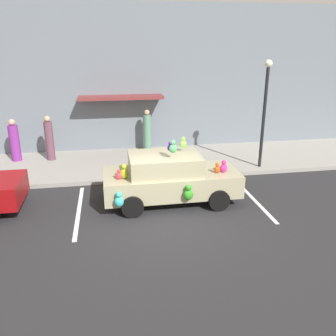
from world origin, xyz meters
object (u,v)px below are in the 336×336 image
(street_lamp_post, at_px, (265,104))
(pedestrian_walking_past, at_px, (49,139))
(teddy_bear_on_sidewalk, at_px, (162,160))
(plush_covered_car, at_px, (170,178))
(pedestrian_near_shopfront, at_px, (147,132))
(pedestrian_by_lamp, at_px, (15,142))

(street_lamp_post, distance_m, pedestrian_walking_past, 8.67)
(teddy_bear_on_sidewalk, xyz_separation_m, street_lamp_post, (3.83, -0.41, 2.13))
(teddy_bear_on_sidewalk, xyz_separation_m, pedestrian_walking_past, (-4.37, 1.91, 0.53))
(plush_covered_car, height_order, pedestrian_near_shopfront, plush_covered_car)
(street_lamp_post, bearing_deg, pedestrian_by_lamp, 165.74)
(pedestrian_by_lamp, bearing_deg, teddy_bear_on_sidewalk, -19.43)
(plush_covered_car, relative_size, pedestrian_by_lamp, 2.40)
(teddy_bear_on_sidewalk, distance_m, pedestrian_by_lamp, 6.12)
(pedestrian_walking_past, bearing_deg, teddy_bear_on_sidewalk, -23.58)
(plush_covered_car, distance_m, pedestrian_near_shopfront, 5.18)
(teddy_bear_on_sidewalk, relative_size, pedestrian_by_lamp, 0.42)
(street_lamp_post, height_order, pedestrian_near_shopfront, street_lamp_post)
(pedestrian_by_lamp, bearing_deg, street_lamp_post, -14.26)
(plush_covered_car, xyz_separation_m, pedestrian_walking_past, (-4.19, 4.61, 0.21))
(street_lamp_post, relative_size, pedestrian_walking_past, 2.20)
(pedestrian_walking_past, bearing_deg, pedestrian_near_shopfront, 7.89)
(street_lamp_post, bearing_deg, teddy_bear_on_sidewalk, 173.96)
(plush_covered_car, xyz_separation_m, teddy_bear_on_sidewalk, (0.18, 2.70, -0.31))
(plush_covered_car, distance_m, teddy_bear_on_sidewalk, 2.72)
(plush_covered_car, relative_size, teddy_bear_on_sidewalk, 5.75)
(pedestrian_by_lamp, bearing_deg, plush_covered_car, -40.27)
(pedestrian_near_shopfront, xyz_separation_m, pedestrian_walking_past, (-4.10, -0.57, -0.01))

